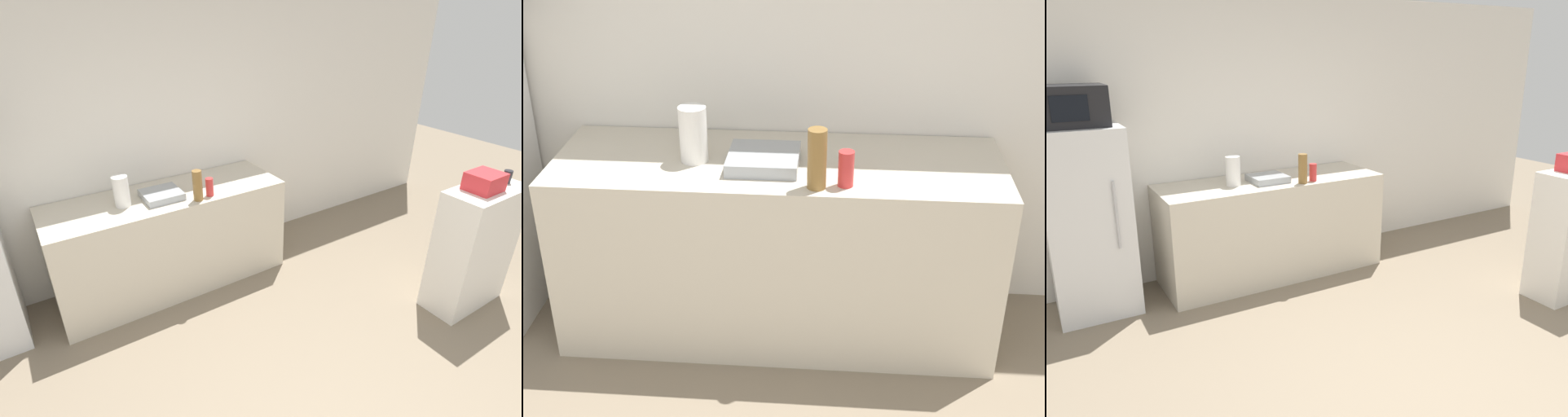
% 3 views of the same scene
% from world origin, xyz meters
% --- Properties ---
extents(wall_back, '(8.00, 0.06, 2.60)m').
position_xyz_m(wall_back, '(0.00, 2.89, 1.30)').
color(wall_back, white).
rests_on(wall_back, ground_plane).
extents(refrigerator, '(0.62, 0.59, 1.53)m').
position_xyz_m(refrigerator, '(-1.50, 2.54, 0.77)').
color(refrigerator, silver).
rests_on(refrigerator, ground_plane).
extents(microwave, '(0.46, 0.40, 0.31)m').
position_xyz_m(microwave, '(-1.50, 2.54, 1.68)').
color(microwave, black).
rests_on(microwave, refrigerator).
extents(counter, '(2.09, 0.71, 0.93)m').
position_xyz_m(counter, '(0.10, 2.50, 0.47)').
color(counter, beige).
rests_on(counter, ground_plane).
extents(sink_basin, '(0.32, 0.31, 0.06)m').
position_xyz_m(sink_basin, '(0.04, 2.44, 0.96)').
color(sink_basin, '#9EA3A8').
rests_on(sink_basin, counter).
extents(bottle_tall, '(0.08, 0.08, 0.27)m').
position_xyz_m(bottle_tall, '(0.29, 2.23, 1.07)').
color(bottle_tall, olive).
rests_on(bottle_tall, counter).
extents(bottle_short, '(0.07, 0.07, 0.16)m').
position_xyz_m(bottle_short, '(0.41, 2.26, 1.01)').
color(bottle_short, red).
rests_on(bottle_short, counter).
extents(paper_towel_roll, '(0.13, 0.13, 0.26)m').
position_xyz_m(paper_towel_roll, '(-0.28, 2.47, 1.06)').
color(paper_towel_roll, white).
rests_on(paper_towel_roll, counter).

